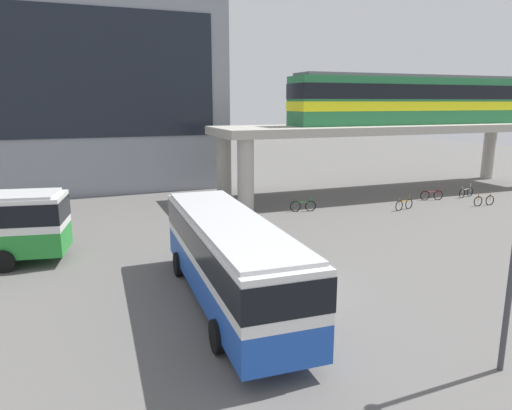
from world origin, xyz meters
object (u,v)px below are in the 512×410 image
(station_building, at_px, (33,87))
(bicycle_red, at_px, (432,195))
(bicycle_silver, at_px, (466,193))
(train, at_px, (412,99))
(bus_main, at_px, (229,252))
(bicycle_orange, at_px, (404,205))
(bicycle_green, at_px, (303,206))
(bicycle_brown, at_px, (484,201))

(station_building, distance_m, bicycle_red, 33.32)
(bicycle_silver, bearing_deg, station_building, 151.20)
(train, xyz_separation_m, bus_main, (-20.63, -16.20, -5.41))
(train, relative_size, bicycle_orange, 11.88)
(bicycle_green, bearing_deg, station_building, 135.28)
(bicycle_brown, bearing_deg, bus_main, -156.87)
(train, xyz_separation_m, bicycle_red, (-0.79, -3.93, -7.04))
(train, relative_size, bus_main, 1.87)
(bus_main, xyz_separation_m, bicycle_orange, (15.80, 10.31, -1.63))
(station_building, xyz_separation_m, bicycle_orange, (23.56, -18.80, -8.05))
(bus_main, xyz_separation_m, bicycle_silver, (23.07, 12.17, -1.63))
(bicycle_red, bearing_deg, bicycle_brown, -54.11)
(station_building, bearing_deg, bicycle_silver, -28.80)
(bicycle_silver, bearing_deg, bicycle_brown, -111.94)
(bicycle_red, distance_m, bicycle_green, 10.68)
(bicycle_orange, relative_size, bicycle_red, 1.00)
(station_building, bearing_deg, bus_main, -75.08)
(train, relative_size, bicycle_silver, 11.84)
(station_building, relative_size, bicycle_brown, 16.93)
(train, xyz_separation_m, bicycle_brown, (1.31, -6.83, -7.04))
(train, bearing_deg, bicycle_brown, -79.13)
(bicycle_green, bearing_deg, bicycle_brown, -13.21)
(station_building, xyz_separation_m, train, (28.38, -12.92, -1.01))
(bicycle_silver, bearing_deg, bicycle_green, 179.17)
(bus_main, bearing_deg, bicycle_red, 31.74)
(bus_main, bearing_deg, station_building, 104.92)
(bicycle_red, bearing_deg, station_building, 148.60)
(station_building, relative_size, bicycle_green, 17.27)
(bicycle_red, bearing_deg, train, 78.69)
(bicycle_red, relative_size, bicycle_silver, 1.00)
(station_building, distance_m, bicycle_silver, 36.09)
(station_building, distance_m, train, 31.20)
(station_building, xyz_separation_m, bicycle_red, (27.60, -16.85, -8.05))
(bicycle_green, bearing_deg, bicycle_silver, -0.83)
(train, bearing_deg, bicycle_silver, -58.82)
(train, distance_m, bicycle_silver, 8.47)
(station_building, distance_m, bus_main, 30.81)
(bicycle_orange, height_order, bicycle_green, same)
(train, relative_size, bicycle_green, 11.84)
(bicycle_green, bearing_deg, bus_main, -126.51)
(station_building, relative_size, bicycle_red, 17.32)
(bicycle_red, bearing_deg, bicycle_orange, -154.17)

